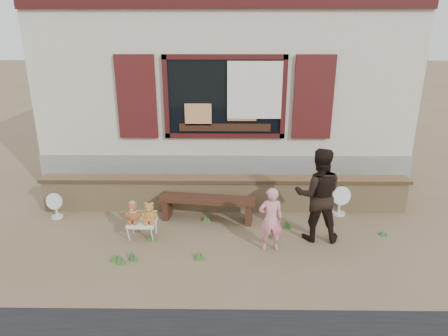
{
  "coord_description": "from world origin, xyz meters",
  "views": [
    {
      "loc": [
        0.08,
        -6.18,
        3.38
      ],
      "look_at": [
        0.0,
        0.6,
        1.0
      ],
      "focal_mm": 32.0,
      "sensor_mm": 36.0,
      "label": 1
    }
  ],
  "objects_px": {
    "teddy_bear_left": "(133,212)",
    "child": "(271,219)",
    "bench": "(207,204)",
    "folding_chair": "(142,223)",
    "adult": "(318,195)",
    "teddy_bear_right": "(149,212)"
  },
  "relations": [
    {
      "from": "teddy_bear_left",
      "to": "bench",
      "type": "bearing_deg",
      "value": 29.4
    },
    {
      "from": "teddy_bear_left",
      "to": "teddy_bear_right",
      "type": "relative_size",
      "value": 0.99
    },
    {
      "from": "child",
      "to": "adult",
      "type": "bearing_deg",
      "value": -158.65
    },
    {
      "from": "folding_chair",
      "to": "teddy_bear_left",
      "type": "xyz_separation_m",
      "value": [
        -0.14,
        0.0,
        0.21
      ]
    },
    {
      "from": "bench",
      "to": "folding_chair",
      "type": "xyz_separation_m",
      "value": [
        -1.08,
        -0.65,
        -0.07
      ]
    },
    {
      "from": "teddy_bear_left",
      "to": "child",
      "type": "xyz_separation_m",
      "value": [
        2.27,
        -0.38,
        0.06
      ]
    },
    {
      "from": "child",
      "to": "adult",
      "type": "xyz_separation_m",
      "value": [
        0.81,
        0.38,
        0.26
      ]
    },
    {
      "from": "folding_chair",
      "to": "adult",
      "type": "distance_m",
      "value": 2.99
    },
    {
      "from": "teddy_bear_left",
      "to": "adult",
      "type": "bearing_deg",
      "value": 1.23
    },
    {
      "from": "folding_chair",
      "to": "teddy_bear_left",
      "type": "distance_m",
      "value": 0.25
    },
    {
      "from": "folding_chair",
      "to": "teddy_bear_right",
      "type": "distance_m",
      "value": 0.26
    },
    {
      "from": "bench",
      "to": "folding_chair",
      "type": "relative_size",
      "value": 3.77
    },
    {
      "from": "folding_chair",
      "to": "bench",
      "type": "bearing_deg",
      "value": 32.53
    },
    {
      "from": "bench",
      "to": "teddy_bear_left",
      "type": "xyz_separation_m",
      "value": [
        -1.22,
        -0.65,
        0.14
      ]
    },
    {
      "from": "teddy_bear_right",
      "to": "child",
      "type": "bearing_deg",
      "value": -9.39
    },
    {
      "from": "teddy_bear_left",
      "to": "child",
      "type": "height_order",
      "value": "child"
    },
    {
      "from": "bench",
      "to": "folding_chair",
      "type": "distance_m",
      "value": 1.26
    },
    {
      "from": "folding_chair",
      "to": "teddy_bear_left",
      "type": "relative_size",
      "value": 1.28
    },
    {
      "from": "teddy_bear_right",
      "to": "adult",
      "type": "bearing_deg",
      "value": 1.35
    },
    {
      "from": "bench",
      "to": "teddy_bear_left",
      "type": "relative_size",
      "value": 4.83
    },
    {
      "from": "bench",
      "to": "folding_chair",
      "type": "height_order",
      "value": "bench"
    },
    {
      "from": "bench",
      "to": "teddy_bear_right",
      "type": "height_order",
      "value": "teddy_bear_right"
    }
  ]
}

